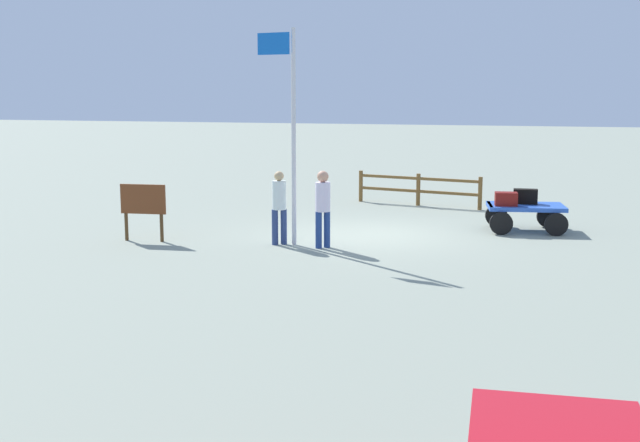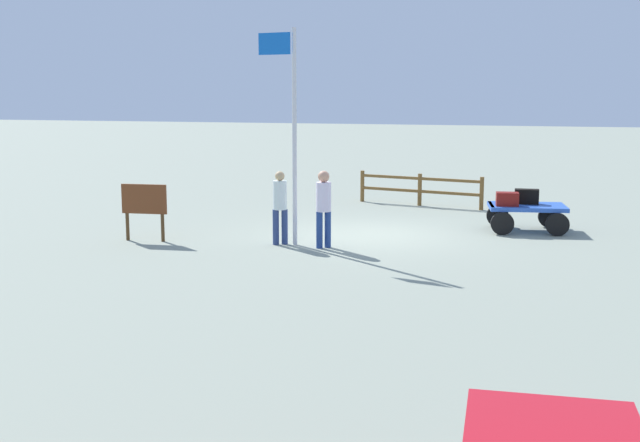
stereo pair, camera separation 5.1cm
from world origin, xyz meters
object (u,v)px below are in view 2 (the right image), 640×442
(luggage_cart, at_px, (526,212))
(suitcase_maroon, at_px, (507,199))
(suitcase_tan, at_px, (527,197))
(signboard, at_px, (144,203))
(worker_lead, at_px, (324,203))
(flagpole, at_px, (291,121))
(worker_trailing, at_px, (280,203))

(luggage_cart, bearing_deg, suitcase_maroon, 35.10)
(suitcase_tan, relative_size, signboard, 0.45)
(suitcase_maroon, relative_size, worker_lead, 0.33)
(luggage_cart, relative_size, suitcase_tan, 3.41)
(suitcase_maroon, bearing_deg, flagpole, 32.78)
(worker_trailing, bearing_deg, suitcase_maroon, -148.16)
(flagpole, bearing_deg, suitcase_tan, -145.72)
(worker_lead, bearing_deg, luggage_cart, -141.07)
(suitcase_tan, height_order, worker_trailing, worker_trailing)
(worker_lead, relative_size, signboard, 1.30)
(luggage_cart, distance_m, signboard, 9.10)
(suitcase_tan, bearing_deg, worker_trailing, 33.38)
(flagpole, bearing_deg, suitcase_maroon, -147.22)
(suitcase_tan, height_order, suitcase_maroon, suitcase_tan)
(suitcase_maroon, bearing_deg, signboard, 23.42)
(luggage_cart, bearing_deg, worker_trailing, 32.13)
(luggage_cart, distance_m, flagpole, 6.33)
(worker_lead, height_order, signboard, worker_lead)
(flagpole, height_order, signboard, flagpole)
(luggage_cart, relative_size, worker_lead, 1.19)
(worker_lead, distance_m, signboard, 4.15)
(worker_trailing, distance_m, flagpole, 1.83)
(suitcase_maroon, relative_size, flagpole, 0.12)
(suitcase_tan, distance_m, suitcase_maroon, 0.64)
(luggage_cart, height_order, suitcase_tan, suitcase_tan)
(signboard, bearing_deg, suitcase_tan, -154.98)
(suitcase_maroon, xyz_separation_m, worker_trailing, (4.76, 2.96, 0.12))
(suitcase_tan, bearing_deg, luggage_cart, 90.35)
(suitcase_tan, distance_m, signboard, 9.16)
(suitcase_maroon, height_order, signboard, signboard)
(suitcase_tan, xyz_separation_m, signboard, (8.30, 3.88, 0.03))
(suitcase_tan, relative_size, flagpole, 0.12)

